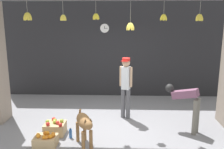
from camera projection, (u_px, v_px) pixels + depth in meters
ground_plane at (111, 127)px, 6.08m from camera, size 60.00×60.00×0.00m
shop_back_wall at (114, 49)px, 8.26m from camera, size 7.42×0.12×3.20m
dog at (84, 123)px, 5.01m from camera, size 0.50×0.90×0.74m
shopkeeper at (126, 83)px, 6.43m from camera, size 0.33×0.29×1.60m
worker_stooping at (187, 102)px, 5.69m from camera, size 0.74×0.57×1.07m
fruit_crate_oranges at (46, 140)px, 5.12m from camera, size 0.46×0.38×0.29m
fruit_crate_apples at (55, 128)px, 5.67m from camera, size 0.45×0.42×0.34m
water_bottle at (71, 133)px, 5.48m from camera, size 0.07×0.07×0.23m
wall_clock at (105, 28)px, 8.05m from camera, size 0.31×0.03×0.31m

